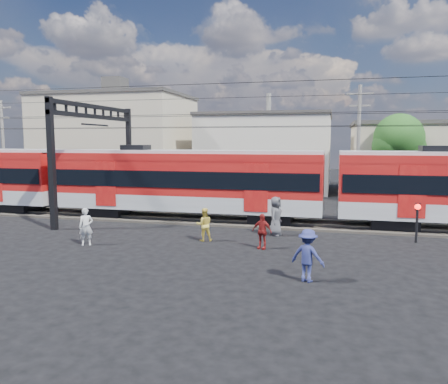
{
  "coord_description": "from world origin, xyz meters",
  "views": [
    {
      "loc": [
        4.36,
        -16.53,
        4.71
      ],
      "look_at": [
        -1.03,
        5.0,
        2.11
      ],
      "focal_mm": 35.0,
      "sensor_mm": 36.0,
      "label": 1
    }
  ],
  "objects": [
    {
      "name": "pedestrian_a",
      "position": [
        -6.45,
        0.83,
        0.85
      ],
      "size": [
        0.74,
        0.66,
        1.7
      ],
      "primitive_type": "imported",
      "rotation": [
        0.0,
        0.0,
        0.51
      ],
      "color": "silver",
      "rests_on": "ground"
    },
    {
      "name": "pedestrian_e",
      "position": [
        1.65,
        4.92,
        0.98
      ],
      "size": [
        0.81,
        1.07,
        1.96
      ],
      "primitive_type": "imported",
      "rotation": [
        0.0,
        0.0,
        1.36
      ],
      "color": "#444549",
      "rests_on": "ground"
    },
    {
      "name": "building_west",
      "position": [
        -17.0,
        24.0,
        4.66
      ],
      "size": [
        14.28,
        10.2,
        9.3
      ],
      "color": "#BBAC8F",
      "rests_on": "ground"
    },
    {
      "name": "track_bed",
      "position": [
        0.0,
        8.0,
        0.06
      ],
      "size": [
        70.0,
        3.4,
        0.12
      ],
      "primitive_type": "cube",
      "color": "#2D2823",
      "rests_on": "ground"
    },
    {
      "name": "building_midwest",
      "position": [
        -2.0,
        27.0,
        3.66
      ],
      "size": [
        12.24,
        12.24,
        7.3
      ],
      "color": "beige",
      "rests_on": "ground"
    },
    {
      "name": "pedestrian_c",
      "position": [
        3.62,
        -2.01,
        0.89
      ],
      "size": [
        1.31,
        1.01,
        1.79
      ],
      "primitive_type": "imported",
      "rotation": [
        0.0,
        0.0,
        2.8
      ],
      "color": "navy",
      "rests_on": "ground"
    },
    {
      "name": "crossing_signal",
      "position": [
        8.2,
        4.96,
        1.29
      ],
      "size": [
        0.27,
        0.27,
        1.86
      ],
      "color": "black",
      "rests_on": "ground"
    },
    {
      "name": "ground",
      "position": [
        0.0,
        0.0,
        0.0
      ],
      "size": [
        120.0,
        120.0,
        0.0
      ],
      "primitive_type": "plane",
      "color": "black",
      "rests_on": "ground"
    },
    {
      "name": "rail_near",
      "position": [
        0.0,
        7.25,
        0.18
      ],
      "size": [
        70.0,
        0.12,
        0.12
      ],
      "primitive_type": "cube",
      "color": "#59544C",
      "rests_on": "track_bed"
    },
    {
      "name": "utility_pole_west",
      "position": [
        -22.0,
        14.0,
        4.28
      ],
      "size": [
        1.8,
        0.24,
        8.0
      ],
      "color": "slate",
      "rests_on": "ground"
    },
    {
      "name": "tree_near",
      "position": [
        9.19,
        18.09,
        4.66
      ],
      "size": [
        3.82,
        3.64,
        6.72
      ],
      "color": "#382619",
      "rests_on": "ground"
    },
    {
      "name": "rail_far",
      "position": [
        0.0,
        8.75,
        0.18
      ],
      "size": [
        70.0,
        0.12,
        0.12
      ],
      "primitive_type": "cube",
      "color": "#59544C",
      "rests_on": "track_bed"
    },
    {
      "name": "catenary",
      "position": [
        -8.65,
        8.0,
        5.14
      ],
      "size": [
        70.0,
        9.3,
        7.52
      ],
      "color": "black",
      "rests_on": "ground"
    },
    {
      "name": "utility_pole_mid",
      "position": [
        6.0,
        15.0,
        4.53
      ],
      "size": [
        1.8,
        0.24,
        8.5
      ],
      "color": "slate",
      "rests_on": "ground"
    },
    {
      "name": "pedestrian_b",
      "position": [
        -1.48,
        2.91,
        0.79
      ],
      "size": [
        0.93,
        0.84,
        1.57
      ],
      "primitive_type": "imported",
      "rotation": [
        0.0,
        0.0,
        3.52
      ],
      "color": "gold",
      "rests_on": "ground"
    },
    {
      "name": "commuter_train",
      "position": [
        -3.91,
        8.0,
        2.4
      ],
      "size": [
        50.3,
        3.08,
        4.17
      ],
      "color": "black",
      "rests_on": "ground"
    },
    {
      "name": "pedestrian_d",
      "position": [
        1.41,
        2.06,
        0.78
      ],
      "size": [
        0.99,
        0.62,
        1.57
      ],
      "primitive_type": "imported",
      "rotation": [
        0.0,
        0.0,
        -0.28
      ],
      "color": "maroon",
      "rests_on": "ground"
    }
  ]
}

